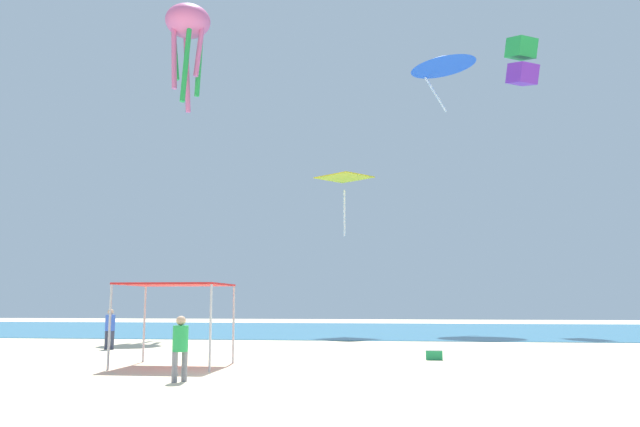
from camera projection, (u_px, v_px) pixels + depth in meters
ground at (277, 378)px, 16.91m from camera, size 110.00×110.00×0.10m
ocean_strip at (353, 330)px, 44.75m from camera, size 110.00×25.77×0.03m
canopy_tent at (176, 288)px, 19.70m from camera, size 3.15×2.63×2.57m
person_near_tent at (180, 343)px, 15.78m from camera, size 0.39×0.39×1.64m
person_leftmost at (110, 326)px, 26.40m from camera, size 0.45×0.40×1.70m
cooler_box at (434, 355)px, 21.63m from camera, size 0.57×0.37×0.35m
kite_box_green at (522, 61)px, 43.35m from camera, size 2.26×2.35×3.57m
kite_octopus_pink at (188, 26)px, 39.67m from camera, size 3.41×3.41×6.71m
kite_delta_blue at (442, 62)px, 44.35m from camera, size 5.81×5.76×3.84m
kite_diamond_yellow at (344, 181)px, 38.63m from camera, size 3.77×3.78×3.72m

